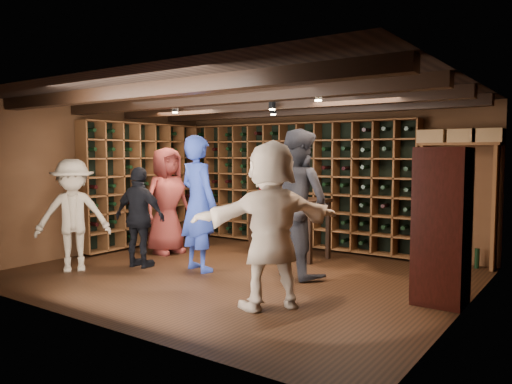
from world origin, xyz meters
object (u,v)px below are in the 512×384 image
Objects in this scene: guest_woman_black at (140,217)px; guest_khaki at (73,215)px; tasting_table at (289,205)px; guest_beige at (271,225)px; guest_red_floral at (167,201)px; display_cabinet at (441,229)px; man_grey_suit at (298,203)px; man_blue_shirt at (198,203)px.

guest_woman_black is 0.95m from guest_khaki.
guest_woman_black is at bearing -120.82° from tasting_table.
guest_khaki reaches higher than guest_woman_black.
guest_beige is at bearing -50.79° from guest_khaki.
display_cabinet is at bearing -84.56° from guest_red_floral.
guest_beige reaches higher than guest_woman_black.
tasting_table is at bearing -32.84° from man_grey_suit.
guest_red_floral is 0.97× the size of guest_beige.
man_grey_suit is 2.40m from guest_woman_black.
man_blue_shirt is 1.06× the size of guest_beige.
display_cabinet reaches higher than guest_khaki.
guest_red_floral is at bearing 176.21° from display_cabinet.
man_grey_suit is (1.34, 0.56, 0.04)m from man_blue_shirt.
guest_khaki is (-0.19, -1.71, -0.09)m from guest_red_floral.
guest_woman_black is at bearing 42.88° from man_grey_suit.
guest_woman_black is (-2.20, -0.91, -0.27)m from man_grey_suit.
guest_khaki is 3.31m from guest_beige.
guest_beige is at bearing 168.71° from man_blue_shirt.
display_cabinet is at bearing -159.79° from man_blue_shirt.
guest_beige is (-1.51, -1.22, 0.07)m from display_cabinet.
guest_khaki is at bearing -49.33° from guest_beige.
guest_red_floral is 2.08m from tasting_table.
guest_red_floral reaches higher than guest_woman_black.
guest_beige is 2.80m from tasting_table.
display_cabinet is 3.05m from tasting_table.
man_grey_suit is 1.10× the size of guest_beige.
man_blue_shirt is at bearing -165.65° from guest_woman_black.
guest_red_floral is 1.11× the size of guest_khaki.
guest_beige reaches higher than display_cabinet.
guest_khaki is 0.88× the size of guest_beige.
guest_red_floral is 1.34× the size of tasting_table.
man_blue_shirt is at bearing 43.09° from man_grey_suit.
man_grey_suit reaches higher than guest_red_floral.
man_grey_suit is (-1.99, 0.22, 0.17)m from display_cabinet.
display_cabinet is 4.25m from guest_woman_black.
guest_woman_black is at bearing -4.72° from guest_khaki.
guest_khaki is at bearing -177.12° from guest_red_floral.
display_cabinet is 1.30× the size of tasting_table.
man_grey_suit is at bearing -82.65° from guest_red_floral.
man_grey_suit is at bearing -165.32° from guest_woman_black.
guest_beige is (1.83, -0.88, -0.06)m from man_blue_shirt.
man_blue_shirt is 1.46× the size of tasting_table.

